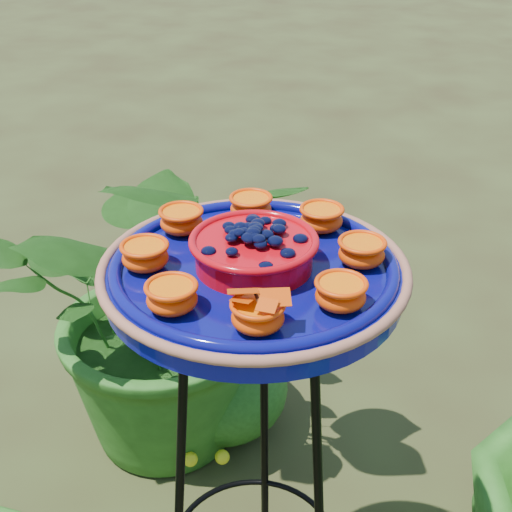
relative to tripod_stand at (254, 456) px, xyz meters
name	(u,v)px	position (x,y,z in m)	size (l,w,h in m)	color
tripod_stand	(254,456)	(0.00, 0.00, 0.00)	(0.42, 0.42, 0.99)	black
feeder_dish	(254,267)	(0.00, 0.00, 0.43)	(0.59, 0.59, 0.12)	#080A63
shrub_back_left	(172,296)	(-0.47, 0.60, -0.09)	(0.92, 0.80, 1.02)	#204E15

